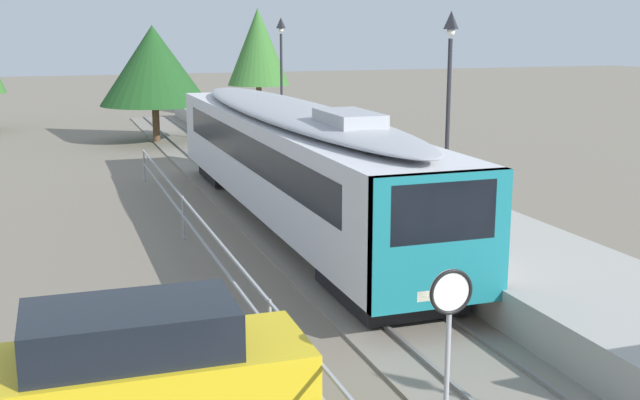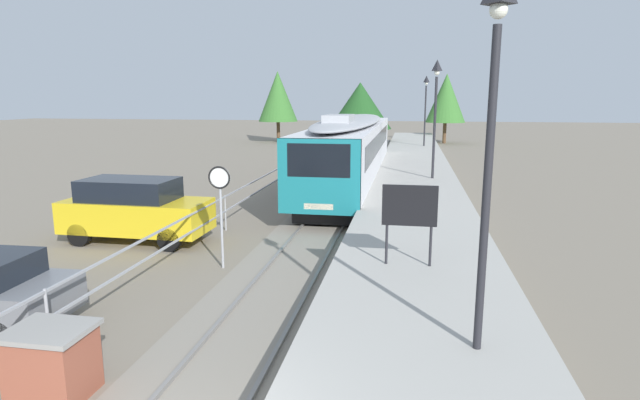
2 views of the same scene
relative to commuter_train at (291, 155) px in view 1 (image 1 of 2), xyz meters
The scene contains 11 objects.
ground_plane 3.72m from the commuter_train, behind, with size 160.00×160.00×0.00m, color slate.
track_rails 2.16m from the commuter_train, 90.00° to the left, with size 3.20×60.00×0.14m.
commuter_train is the anchor object (origin of this frame).
station_platform 3.70m from the commuter_train, ahead, with size 3.90×60.00×0.90m, color #A8A59E.
platform_lamp_mid_platform 5.14m from the commuter_train, 26.24° to the right, with size 0.34×0.34×5.35m.
platform_lamp_far_end 15.52m from the commuter_train, 74.70° to the left, with size 0.34×0.34×5.35m.
speed_limit_sign 13.57m from the commuter_train, 98.29° to the right, with size 0.61×0.10×2.81m.
carpark_fence 10.16m from the commuter_train, 109.09° to the right, with size 0.06×36.06×1.25m.
parked_suv_yellow 12.72m from the commuter_train, 116.49° to the right, with size 4.63×1.96×2.04m.
tree_behind_station_far 29.00m from the commuter_train, 77.17° to the left, with size 3.99×3.99×7.01m.
tree_distant_left 19.17m from the commuter_train, 94.28° to the left, with size 5.50×5.50×5.91m.
Camera 1 is at (-6.69, -0.48, 5.81)m, focal length 44.60 mm.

